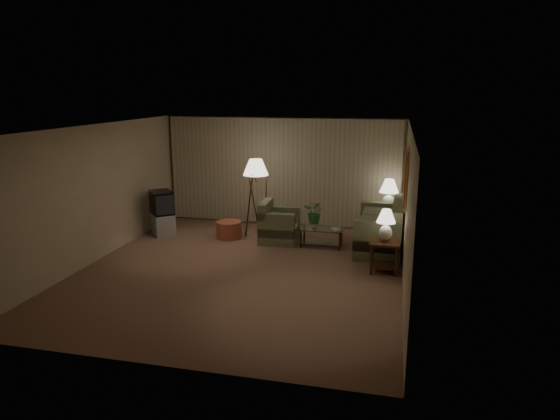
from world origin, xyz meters
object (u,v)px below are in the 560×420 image
object	(u,v)px
armchair	(279,226)
side_table_near	(384,251)
tv_cabinet	(163,224)
sofa	(379,230)
side_table_far	(387,220)
crt_tv	(162,202)
ottoman	(229,230)
vase	(315,224)
coffee_table	(322,234)
table_lamp_near	(386,222)
table_lamp_far	(389,192)
floor_lamp	(256,196)

from	to	relation	value
armchair	side_table_near	world-z (taller)	armchair
side_table_near	tv_cabinet	xyz separation A→B (m)	(-5.20, 1.35, -0.16)
sofa	side_table_far	xyz separation A→B (m)	(0.15, 1.03, -0.02)
crt_tv	ottoman	distance (m)	1.73
side_table_far	vase	size ratio (longest dim) A/B	3.81
coffee_table	sofa	bearing A→B (deg)	4.65
table_lamp_near	table_lamp_far	bearing A→B (deg)	90.00
table_lamp_far	vase	distance (m)	1.98
side_table_near	coffee_table	size ratio (longest dim) A/B	0.61
sofa	table_lamp_far	bearing A→B (deg)	172.62
sofa	coffee_table	xyz separation A→B (m)	(-1.23, -0.10, -0.14)
vase	armchair	bearing A→B (deg)	169.33
sofa	coffee_table	bearing A→B (deg)	-84.43
floor_lamp	crt_tv	bearing A→B (deg)	-168.85
side_table_far	ottoman	distance (m)	3.70
table_lamp_far	tv_cabinet	distance (m)	5.36
table_lamp_far	crt_tv	xyz separation A→B (m)	(-5.20, -1.02, -0.28)
side_table_near	table_lamp_far	xyz separation A→B (m)	(-0.00, 2.38, 0.64)
table_lamp_near	coffee_table	size ratio (longest dim) A/B	0.62
armchair	crt_tv	bearing A→B (deg)	89.12
table_lamp_far	coffee_table	world-z (taller)	table_lamp_far
side_table_far	table_lamp_far	world-z (taller)	table_lamp_far
armchair	crt_tv	distance (m)	2.86
floor_lamp	ottoman	size ratio (longest dim) A/B	3.07
side_table_far	tv_cabinet	size ratio (longest dim) A/B	0.71
side_table_near	table_lamp_far	size ratio (longest dim) A/B	0.79
crt_tv	vase	world-z (taller)	crt_tv
table_lamp_far	crt_tv	size ratio (longest dim) A/B	0.98
side_table_far	vase	distance (m)	1.90
sofa	ottoman	bearing A→B (deg)	-90.16
sofa	crt_tv	size ratio (longest dim) A/B	2.46
side_table_far	table_lamp_near	world-z (taller)	table_lamp_near
sofa	ottoman	distance (m)	3.42
ottoman	vase	distance (m)	2.06
sofa	ottoman	xyz separation A→B (m)	(-3.41, 0.06, -0.22)
tv_cabinet	armchair	bearing A→B (deg)	51.40
table_lamp_far	floor_lamp	size ratio (longest dim) A/B	0.42
side_table_near	table_lamp_far	world-z (taller)	table_lamp_far
side_table_near	coffee_table	distance (m)	1.87
vase	floor_lamp	bearing A→B (deg)	160.08
side_table_near	ottoman	size ratio (longest dim) A/B	1.02
side_table_near	side_table_far	size ratio (longest dim) A/B	1.00
vase	ottoman	bearing A→B (deg)	175.38
armchair	crt_tv	world-z (taller)	crt_tv
sofa	crt_tv	world-z (taller)	crt_tv
coffee_table	crt_tv	distance (m)	3.85
floor_lamp	table_lamp_far	bearing A→B (deg)	11.13
side_table_far	floor_lamp	distance (m)	3.12
table_lamp_near	side_table_far	bearing A→B (deg)	90.00
armchair	vase	size ratio (longest dim) A/B	5.82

